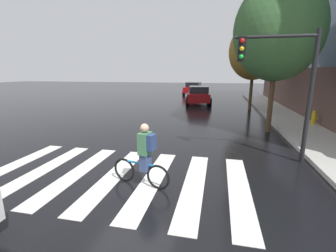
% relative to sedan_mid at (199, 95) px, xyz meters
% --- Properties ---
extents(ground_plane, '(120.00, 120.00, 0.00)m').
position_rel_sedan_mid_xyz_m(ground_plane, '(-0.62, -16.25, -0.85)').
color(ground_plane, black).
extents(crosswalk_stripes, '(7.52, 4.14, 0.01)m').
position_rel_sedan_mid_xyz_m(crosswalk_stripes, '(-1.03, -16.25, -0.85)').
color(crosswalk_stripes, silver).
rests_on(crosswalk_stripes, ground).
extents(sedan_mid, '(2.62, 4.95, 1.65)m').
position_rel_sedan_mid_xyz_m(sedan_mid, '(0.00, 0.00, 0.00)').
color(sedan_mid, maroon).
rests_on(sedan_mid, ground).
extents(sedan_far, '(2.51, 4.87, 1.64)m').
position_rel_sedan_mid_xyz_m(sedan_far, '(-1.44, 9.05, -0.01)').
color(sedan_far, maroon).
rests_on(sedan_far, ground).
extents(cyclist, '(1.68, 0.47, 1.69)m').
position_rel_sedan_mid_xyz_m(cyclist, '(0.03, -16.60, -0.01)').
color(cyclist, black).
rests_on(cyclist, ground).
extents(traffic_light_near, '(2.47, 0.28, 4.20)m').
position_rel_sedan_mid_xyz_m(traffic_light_near, '(3.80, -13.93, 2.01)').
color(traffic_light_near, black).
rests_on(traffic_light_near, ground).
extents(fire_hydrant, '(0.33, 0.22, 0.78)m').
position_rel_sedan_mid_xyz_m(fire_hydrant, '(6.95, -8.24, -0.32)').
color(fire_hydrant, gold).
rests_on(fire_hydrant, sidewalk).
extents(street_tree_near, '(3.98, 3.98, 7.08)m').
position_rel_sedan_mid_xyz_m(street_tree_near, '(4.35, -9.82, 3.93)').
color(street_tree_near, '#4C3823').
rests_on(street_tree_near, ground).
extents(street_tree_mid, '(3.72, 3.72, 6.61)m').
position_rel_sedan_mid_xyz_m(street_tree_mid, '(4.30, -2.77, 3.61)').
color(street_tree_mid, '#4C3823').
rests_on(street_tree_mid, ground).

